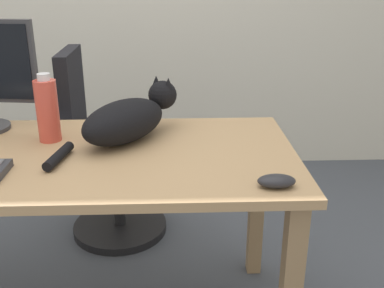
{
  "coord_description": "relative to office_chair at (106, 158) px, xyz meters",
  "views": [
    {
      "loc": [
        0.33,
        -1.44,
        1.31
      ],
      "look_at": [
        0.38,
        -0.08,
        0.78
      ],
      "focal_mm": 42.9,
      "sensor_mm": 36.0,
      "label": 1
    }
  ],
  "objects": [
    {
      "name": "computer_mouse",
      "position": [
        0.63,
        -0.94,
        0.32
      ],
      "size": [
        0.11,
        0.06,
        0.04
      ],
      "primitive_type": "ellipsoid",
      "color": "#232328",
      "rests_on": "desk"
    },
    {
      "name": "office_chair",
      "position": [
        0.0,
        0.0,
        0.0
      ],
      "size": [
        0.48,
        0.48,
        0.95
      ],
      "color": "black",
      "rests_on": "ground_plane"
    },
    {
      "name": "desk",
      "position": [
        0.02,
        -0.67,
        0.2
      ],
      "size": [
        1.48,
        0.73,
        0.72
      ],
      "color": "tan",
      "rests_on": "ground_plane"
    },
    {
      "name": "water_bottle",
      "position": [
        -0.1,
        -0.54,
        0.41
      ],
      "size": [
        0.08,
        0.08,
        0.24
      ],
      "color": "#D84C3D",
      "rests_on": "desk"
    },
    {
      "name": "cat",
      "position": [
        0.18,
        -0.54,
        0.38
      ],
      "size": [
        0.41,
        0.49,
        0.2
      ],
      "color": "black",
      "rests_on": "desk"
    }
  ]
}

